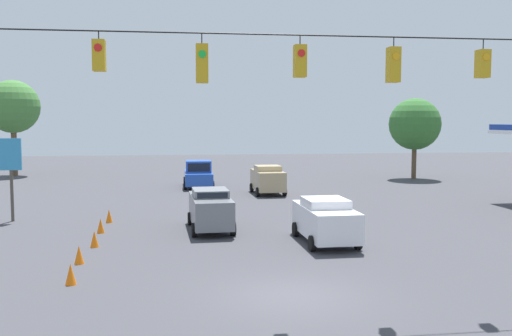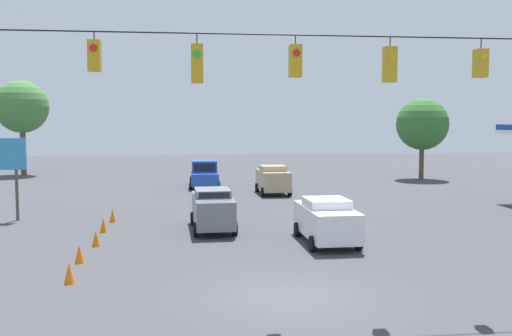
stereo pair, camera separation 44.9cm
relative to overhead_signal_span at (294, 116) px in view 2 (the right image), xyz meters
name	(u,v)px [view 2 (the right image)]	position (x,y,z in m)	size (l,w,h in m)	color
ground_plane	(288,296)	(-0.02, -0.91, -5.35)	(140.00, 140.00, 0.00)	#3D3D42
overhead_signal_span	(294,116)	(0.00, 0.00, 0.00)	(21.60, 0.38, 8.09)	#4C473D
sedan_tan_oncoming_deep	(273,179)	(-3.02, -24.25, -4.29)	(2.21, 4.01, 2.02)	tan
sedan_grey_withflow_mid	(213,209)	(1.79, -11.46, -4.32)	(2.11, 4.65, 1.98)	slate
sedan_white_crossing_near	(326,220)	(-2.90, -7.99, -4.35)	(2.18, 4.62, 1.91)	silver
pickup_truck_blue_withflow_deep	(204,175)	(1.70, -29.10, -4.37)	(2.34, 5.50, 2.12)	#234CB2
traffic_cone_nearest	(69,273)	(6.73, -3.00, -5.00)	(0.35, 0.35, 0.68)	orange
traffic_cone_second	(79,254)	(6.92, -5.68, -5.00)	(0.35, 0.35, 0.68)	orange
traffic_cone_third	(96,238)	(6.75, -8.44, -5.00)	(0.35, 0.35, 0.68)	orange
traffic_cone_fourth	(103,225)	(6.89, -11.44, -5.00)	(0.35, 0.35, 0.68)	orange
traffic_cone_fifth	(113,215)	(6.82, -14.17, -5.00)	(0.35, 0.35, 0.68)	orange
tree_horizon_left	(422,124)	(-17.57, -32.73, -0.48)	(4.56, 4.56, 7.16)	brown
tree_horizon_right	(22,107)	(18.56, -40.90, 1.11)	(4.96, 4.96, 8.98)	brown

